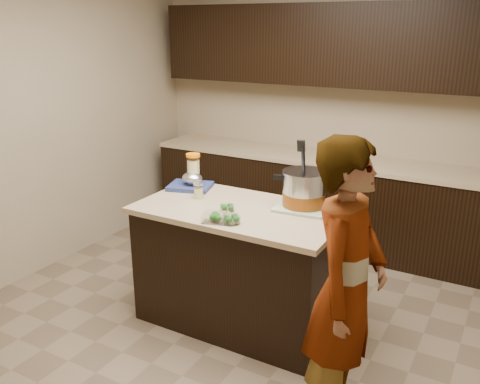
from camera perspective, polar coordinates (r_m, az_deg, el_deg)
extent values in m
plane|color=brown|center=(3.97, 0.00, -14.12)|extent=(4.00, 4.00, 0.00)
cube|color=tan|center=(5.25, 10.96, 9.39)|extent=(4.00, 0.04, 2.70)
cube|color=tan|center=(4.74, -21.73, 7.52)|extent=(0.04, 4.00, 2.70)
cube|color=black|center=(5.19, 9.28, -1.09)|extent=(3.60, 0.60, 0.86)
cube|color=tan|center=(5.06, 9.54, 3.72)|extent=(3.60, 0.63, 0.04)
cube|color=black|center=(5.03, 10.69, 15.91)|extent=(3.60, 0.35, 0.75)
cube|color=black|center=(3.76, 0.00, -8.57)|extent=(1.40, 0.75, 0.86)
cube|color=tan|center=(3.58, 0.00, -2.13)|extent=(1.46, 0.81, 0.04)
cube|color=#56764F|center=(3.60, 7.14, -1.64)|extent=(0.39, 0.39, 0.02)
cylinder|color=#B7B7BC|center=(3.56, 7.22, 0.28)|extent=(0.35, 0.35, 0.23)
cylinder|color=brown|center=(3.58, 7.18, -0.77)|extent=(0.36, 0.36, 0.10)
cylinder|color=#B7B7BC|center=(3.53, 7.30, 2.20)|extent=(0.38, 0.38, 0.02)
cube|color=black|center=(3.58, 4.35, 1.68)|extent=(0.08, 0.05, 0.03)
cube|color=black|center=(3.52, 10.24, 1.15)|extent=(0.08, 0.05, 0.03)
cylinder|color=black|center=(3.48, 7.14, 3.13)|extent=(0.05, 0.13, 0.29)
cylinder|color=#D0C27F|center=(4.03, -5.24, 2.08)|extent=(0.11, 0.11, 0.22)
cylinder|color=white|center=(4.03, -5.24, 2.27)|extent=(0.12, 0.12, 0.25)
cylinder|color=orange|center=(3.99, -5.30, 4.10)|extent=(0.13, 0.13, 0.02)
cylinder|color=#D0C27F|center=(3.78, -4.69, -0.11)|extent=(0.08, 0.08, 0.08)
cylinder|color=white|center=(3.78, -4.70, 0.07)|extent=(0.09, 0.09, 0.10)
cylinder|color=silver|center=(3.76, -4.72, 0.96)|extent=(0.10, 0.10, 0.02)
cylinder|color=silver|center=(3.51, -1.45, -1.78)|extent=(0.13, 0.13, 0.05)
cylinder|color=silver|center=(3.29, -0.97, -3.09)|extent=(0.15, 0.15, 0.06)
cube|color=silver|center=(3.32, -2.75, -2.87)|extent=(0.20, 0.17, 0.06)
cube|color=navy|center=(4.02, -5.62, 0.64)|extent=(0.38, 0.34, 0.03)
ellipsoid|color=silver|center=(3.99, -5.39, 1.44)|extent=(0.17, 0.14, 0.09)
imported|color=gray|center=(2.74, 11.85, -10.71)|extent=(0.41, 0.61, 1.63)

